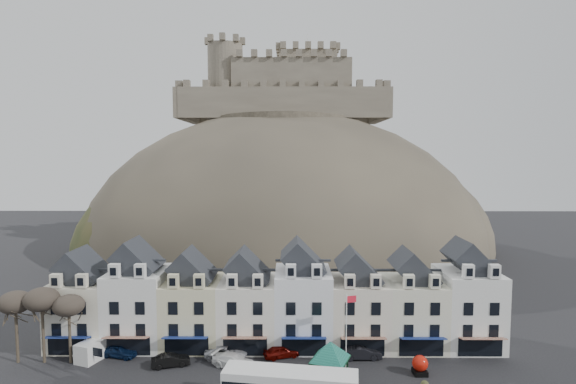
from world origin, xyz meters
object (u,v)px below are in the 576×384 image
at_px(red_buoy, 420,365).
at_px(flagpole, 347,326).
at_px(car_navy, 119,351).
at_px(car_silver, 226,352).
at_px(car_black, 171,360).
at_px(car_white, 234,361).
at_px(white_van, 97,348).
at_px(car_maroon, 281,351).
at_px(car_charcoal, 361,352).
at_px(bus_shelter, 330,351).

distance_m(red_buoy, flagpole, 8.61).
distance_m(car_navy, car_silver, 12.47).
relative_size(car_black, car_white, 0.83).
relative_size(white_van, car_maroon, 1.27).
height_order(car_black, car_white, car_white).
relative_size(car_black, car_charcoal, 0.90).
height_order(red_buoy, car_navy, red_buoy).
distance_m(red_buoy, car_white, 20.17).
xyz_separation_m(car_silver, car_white, (1.20, -2.34, 0.05)).
distance_m(car_black, car_charcoal, 21.54).
bearing_deg(car_white, car_silver, 50.33).
xyz_separation_m(car_navy, car_black, (6.63, -2.32, -0.05)).
relative_size(white_van, car_silver, 1.09).
height_order(white_van, car_black, white_van).
relative_size(car_navy, car_maroon, 1.04).
relative_size(car_silver, car_white, 0.96).
bearing_deg(white_van, car_silver, 19.69).
height_order(car_navy, car_silver, car_navy).
bearing_deg(white_van, car_navy, 22.42).
bearing_deg(red_buoy, car_white, 175.69).
relative_size(red_buoy, car_charcoal, 0.45).
distance_m(car_navy, car_white, 13.90).
bearing_deg(car_silver, car_maroon, -87.31).
bearing_deg(car_charcoal, flagpole, 134.30).
bearing_deg(red_buoy, flagpole, 168.00).
height_order(bus_shelter, car_black, bus_shelter).
height_order(red_buoy, car_charcoal, red_buoy).
xyz_separation_m(red_buoy, car_maroon, (-14.91, 4.02, -0.36)).
xyz_separation_m(car_white, car_charcoal, (14.40, 2.19, 0.03)).
distance_m(car_black, car_silver, 6.23).
height_order(bus_shelter, car_silver, bus_shelter).
xyz_separation_m(white_van, car_black, (9.21, -2.21, -0.42)).
height_order(red_buoy, white_van, white_van).
bearing_deg(flagpole, white_van, 175.46).
bearing_deg(car_silver, car_navy, 90.57).
height_order(bus_shelter, car_white, bus_shelter).
xyz_separation_m(car_white, car_maroon, (5.20, 2.50, -0.02)).
distance_m(bus_shelter, car_silver, 13.23).
distance_m(bus_shelter, flagpole, 4.42).
xyz_separation_m(red_buoy, car_charcoal, (-5.71, 3.70, -0.30)).
bearing_deg(bus_shelter, car_maroon, 151.68).
height_order(car_silver, car_charcoal, car_charcoal).
bearing_deg(flagpole, car_maroon, 161.80).
height_order(white_van, car_silver, white_van).
relative_size(white_van, car_charcoal, 1.13).
distance_m(red_buoy, white_van, 36.58).
bearing_deg(car_white, car_navy, 102.85).
bearing_deg(white_van, flagpole, 15.31).
bearing_deg(car_navy, car_black, -94.84).
xyz_separation_m(car_silver, car_maroon, (6.40, 0.16, 0.03)).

